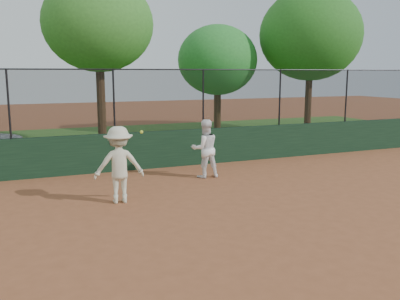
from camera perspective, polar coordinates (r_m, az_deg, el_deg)
name	(u,v)px	position (r m, az deg, el deg)	size (l,w,h in m)	color
ground	(205,229)	(9.00, 0.70, -10.13)	(80.00, 80.00, 0.00)	brown
back_wall	(131,151)	(14.38, -8.80, -0.17)	(26.00, 0.20, 1.20)	#17331E
grass_strip	(99,143)	(20.28, -12.85, 0.90)	(36.00, 12.00, 0.01)	#2A561B
player_second	(205,149)	(13.16, 0.63, 0.18)	(0.84, 0.65, 1.73)	white
player_main	(119,165)	(10.76, -10.33, -1.87)	(1.26, 0.81, 1.84)	beige
fence_assembly	(129,100)	(14.18, -9.09, 6.34)	(26.00, 0.06, 2.00)	black
tree_2	(98,24)	(19.42, -12.89, 15.43)	(4.55, 4.13, 7.02)	#4B2E1A
tree_3	(218,60)	(23.06, 2.28, 11.40)	(4.10, 3.73, 5.48)	#412B15
tree_4	(311,35)	(24.25, 14.01, 14.09)	(5.39, 4.90, 7.32)	#442A18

